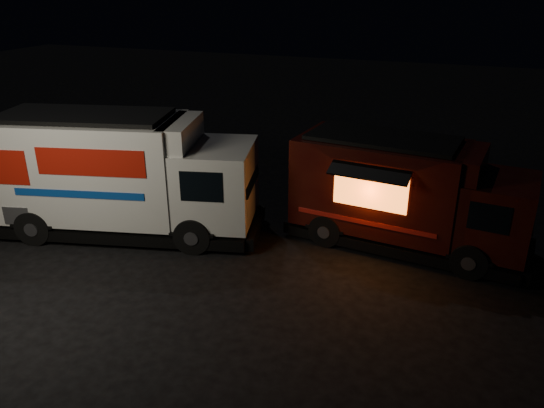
% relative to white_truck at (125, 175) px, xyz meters
% --- Properties ---
extents(ground, '(80.00, 80.00, 0.00)m').
position_rel_white_truck_xyz_m(ground, '(2.32, -1.45, -1.77)').
color(ground, black).
rests_on(ground, ground).
extents(white_truck, '(8.20, 4.43, 3.53)m').
position_rel_white_truck_xyz_m(white_truck, '(0.00, 0.00, 0.00)').
color(white_truck, silver).
rests_on(white_truck, ground).
extents(red_truck, '(6.82, 3.17, 3.07)m').
position_rel_white_truck_xyz_m(red_truck, '(7.81, 1.93, -0.23)').
color(red_truck, '#37100A').
rests_on(red_truck, ground).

